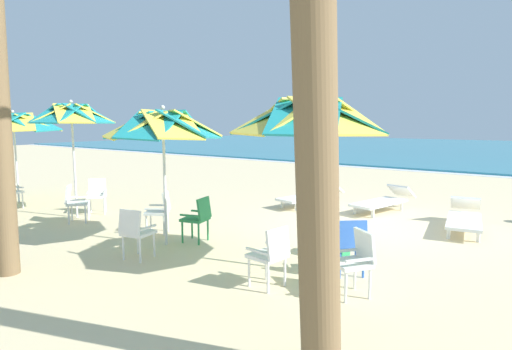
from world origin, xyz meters
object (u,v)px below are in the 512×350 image
Objects in this scene: sun_lounger_0 at (464,217)px; cooler_box at (333,245)px; plastic_chair_5 at (198,216)px; plastic_chair_7 at (97,194)px; beach_umbrella_1 at (163,126)px; plastic_chair_1 at (350,243)px; beach_umbrella_0 at (310,118)px; plastic_chair_0 at (271,253)px; plastic_chair_3 at (160,210)px; sun_lounger_1 at (383,200)px; plastic_chair_4 at (136,230)px; plastic_chair_6 at (75,201)px; plastic_chair_9 at (10,190)px; beach_umbrella_2 at (72,115)px; beach_umbrella_3 at (13,123)px; sun_lounger_2 at (311,195)px; plastic_chair_2 at (356,259)px; plastic_chair_8 at (3,184)px.

sun_lounger_0 is 4.44× the size of cooler_box.
plastic_chair_5 is 1.00× the size of plastic_chair_7.
plastic_chair_1 is at bearing 10.12° from beach_umbrella_1.
beach_umbrella_0 is 2.02m from plastic_chair_0.
sun_lounger_1 is (2.90, 4.83, -0.22)m from plastic_chair_3.
plastic_chair_4 is 1.36m from plastic_chair_5.
beach_umbrella_0 reaches higher than sun_lounger_1.
cooler_box is (2.44, 0.76, -0.30)m from plastic_chair_5.
plastic_chair_6 is at bearing -134.00° from sun_lounger_1.
beach_umbrella_1 is 2.97× the size of plastic_chair_4.
plastic_chair_3 is 5.15m from plastic_chair_9.
plastic_chair_9 is (-2.35, -0.51, -1.93)m from beach_umbrella_2.
beach_umbrella_3 is 5.20× the size of cooler_box.
plastic_chair_1 is 0.39× the size of sun_lounger_0.
plastic_chair_9 is at bearing -175.63° from plastic_chair_6.
sun_lounger_2 is (1.04, 4.39, -0.22)m from plastic_chair_3.
plastic_chair_2 is at bearing -21.77° from beach_umbrella_0.
plastic_chair_8 is at bearing -177.21° from plastic_chair_1.
plastic_chair_9 is (-5.81, -0.28, -1.71)m from beach_umbrella_1.
plastic_chair_3 is at bearing 146.51° from beach_umbrella_1.
beach_umbrella_3 is at bearing 144.03° from plastic_chair_9.
sun_lounger_0 is (11.37, 4.38, -0.22)m from plastic_chair_8.
plastic_chair_5 is at bearing -134.26° from sun_lounger_0.
beach_umbrella_0 is at bearing -61.06° from sun_lounger_2.
plastic_chair_6 is at bearing -179.56° from plastic_chair_2.
sun_lounger_0 is 2.20m from sun_lounger_1.
plastic_chair_5 is 3.84m from plastic_chair_7.
sun_lounger_0 is (10.75, 4.24, -1.97)m from beach_umbrella_3.
plastic_chair_1 is 3.46m from plastic_chair_4.
beach_umbrella_1 is 1.91m from plastic_chair_3.
plastic_chair_2 is at bearing -54.97° from sun_lounger_2.
plastic_chair_5 is at bearing -89.63° from sun_lounger_2.
sun_lounger_2 is at bearing 50.83° from beach_umbrella_2.
plastic_chair_7 is at bearing 168.35° from plastic_chair_0.
plastic_chair_1 is 0.93m from cooler_box.
plastic_chair_3 is at bearing -103.29° from sun_lounger_2.
plastic_chair_5 is at bearing 4.07° from beach_umbrella_2.
beach_umbrella_0 is 2.83m from beach_umbrella_1.
plastic_chair_5 and plastic_chair_8 have the same top height.
beach_umbrella_2 is 1.07× the size of beach_umbrella_3.
plastic_chair_2 is at bearing -1.92° from beach_umbrella_2.
plastic_chair_7 is at bearing -175.77° from cooler_box.
plastic_chair_7 is (-6.86, 0.19, 0.00)m from plastic_chair_1.
beach_umbrella_2 is at bearing -0.23° from beach_umbrella_3.
beach_umbrella_1 is 6.44m from sun_lounger_0.
beach_umbrella_1 is 2.97× the size of plastic_chair_6.
plastic_chair_3 is 1.00× the size of plastic_chair_9.
plastic_chair_1 is 3.97m from sun_lounger_0.
plastic_chair_9 is at bearing -171.54° from plastic_chair_3.
plastic_chair_9 is (-6.06, 0.58, 0.00)m from plastic_chair_4.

